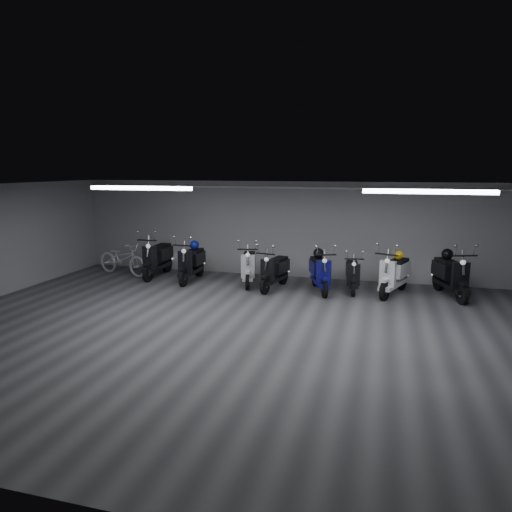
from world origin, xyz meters
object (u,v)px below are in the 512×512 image
(scooter_5, at_px, (353,269))
(scooter_4, at_px, (320,266))
(scooter_7, at_px, (451,269))
(helmet_2, at_px, (194,245))
(scooter_2, at_px, (249,260))
(scooter_1, at_px, (191,257))
(bicycle, at_px, (122,255))
(helmet_1, at_px, (399,255))
(scooter_6, at_px, (395,268))
(helmet_3, at_px, (447,254))
(scooter_3, at_px, (275,265))
(scooter_0, at_px, (157,252))
(helmet_0, at_px, (318,253))

(scooter_5, bearing_deg, scooter_4, -169.44)
(scooter_7, distance_m, helmet_2, 6.89)
(scooter_2, bearing_deg, scooter_1, 169.70)
(bicycle, bearing_deg, scooter_1, -78.60)
(scooter_7, xyz_separation_m, helmet_1, (-1.25, 0.08, 0.27))
(scooter_5, bearing_deg, scooter_6, -13.50)
(bicycle, bearing_deg, scooter_5, -74.52)
(scooter_2, height_order, helmet_2, scooter_2)
(scooter_2, height_order, scooter_7, scooter_7)
(bicycle, distance_m, helmet_1, 7.95)
(helmet_3, bearing_deg, scooter_3, -171.47)
(scooter_0, height_order, scooter_6, scooter_0)
(helmet_2, height_order, helmet_3, helmet_3)
(scooter_2, height_order, helmet_3, scooter_2)
(scooter_6, relative_size, scooter_7, 0.97)
(scooter_6, xyz_separation_m, scooter_7, (1.35, 0.17, 0.02))
(scooter_0, relative_size, scooter_2, 1.10)
(scooter_3, relative_size, scooter_6, 0.92)
(scooter_1, distance_m, helmet_2, 0.40)
(scooter_3, relative_size, helmet_0, 6.33)
(helmet_2, bearing_deg, scooter_3, -11.41)
(scooter_0, distance_m, scooter_1, 1.21)
(bicycle, bearing_deg, scooter_4, -77.14)
(scooter_3, relative_size, helmet_3, 6.12)
(scooter_0, bearing_deg, helmet_3, -1.27)
(scooter_5, height_order, scooter_7, scooter_7)
(scooter_4, bearing_deg, scooter_5, -1.55)
(scooter_4, xyz_separation_m, helmet_3, (3.12, 0.57, 0.37))
(helmet_1, height_order, helmet_3, helmet_3)
(helmet_1, bearing_deg, scooter_3, -171.55)
(scooter_3, xyz_separation_m, scooter_7, (4.40, 0.39, 0.08))
(scooter_7, bearing_deg, scooter_5, 163.42)
(scooter_1, xyz_separation_m, scooter_5, (4.48, 0.09, -0.11))
(scooter_0, height_order, scooter_7, scooter_0)
(helmet_1, bearing_deg, scooter_1, -177.69)
(helmet_3, bearing_deg, helmet_2, -178.78)
(scooter_0, xyz_separation_m, bicycle, (-1.14, -0.04, -0.13))
(scooter_0, bearing_deg, scooter_4, -7.28)
(scooter_2, bearing_deg, helmet_2, 160.79)
(helmet_2, bearing_deg, scooter_7, -0.94)
(scooter_5, distance_m, bicycle, 6.80)
(scooter_0, xyz_separation_m, helmet_2, (1.17, 0.02, 0.26))
(scooter_6, distance_m, bicycle, 7.85)
(scooter_6, relative_size, helmet_3, 6.66)
(scooter_4, relative_size, bicycle, 0.96)
(scooter_3, bearing_deg, helmet_3, 19.76)
(helmet_2, bearing_deg, scooter_6, -2.92)
(helmet_1, bearing_deg, scooter_0, 179.89)
(helmet_0, bearing_deg, scooter_6, -2.63)
(scooter_5, relative_size, helmet_2, 5.97)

